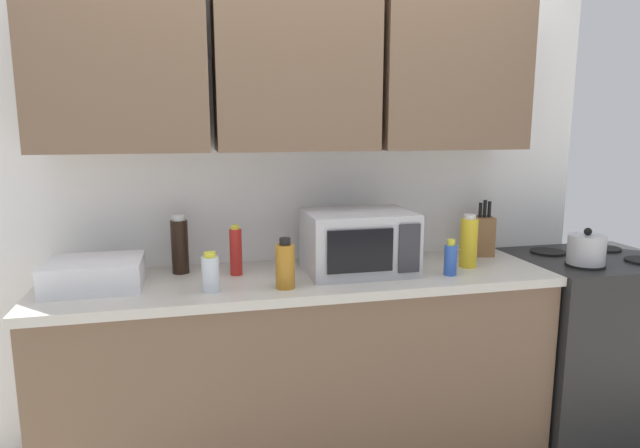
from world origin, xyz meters
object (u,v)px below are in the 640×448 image
object	(u,v)px
bottle_red_sauce	(236,251)
microwave	(358,242)
stove_range	(587,341)
bottle_yellow_mustard	(469,242)
knife_block	(482,235)
bottle_blue_cleaner	(451,259)
kettle	(586,249)
dish_rack	(94,274)
bottle_clear_tall	(210,273)
bottle_soy_dark	(180,245)
bottle_amber_vinegar	(285,265)

from	to	relation	value
bottle_red_sauce	microwave	bearing A→B (deg)	-7.79
stove_range	bottle_yellow_mustard	xyz separation A→B (m)	(-0.72, -0.02, 0.57)
knife_block	bottle_red_sauce	size ratio (longest dim) A/B	1.27
knife_block	bottle_blue_cleaner	bearing A→B (deg)	-136.76
kettle	dish_rack	world-z (taller)	kettle
bottle_red_sauce	bottle_clear_tall	bearing A→B (deg)	-117.79
stove_range	bottle_yellow_mustard	bearing A→B (deg)	-178.48
bottle_soy_dark	bottle_yellow_mustard	xyz separation A→B (m)	(1.32, -0.20, -0.01)
stove_range	dish_rack	world-z (taller)	dish_rack
dish_rack	bottle_yellow_mustard	xyz separation A→B (m)	(1.67, -0.04, 0.06)
dish_rack	bottle_yellow_mustard	bearing A→B (deg)	-1.35
stove_range	microwave	distance (m)	1.38
kettle	microwave	xyz separation A→B (m)	(-1.08, 0.16, 0.06)
kettle	bottle_amber_vinegar	distance (m)	1.45
stove_range	dish_rack	bearing A→B (deg)	179.52
bottle_yellow_mustard	kettle	bearing A→B (deg)	-12.37
bottle_red_sauce	bottle_clear_tall	xyz separation A→B (m)	(-0.12, -0.23, -0.03)
microwave	bottle_blue_cleaner	xyz separation A→B (m)	(0.39, -0.15, -0.07)
bottle_soy_dark	bottle_red_sauce	world-z (taller)	bottle_soy_dark
microwave	bottle_blue_cleaner	world-z (taller)	microwave
bottle_red_sauce	bottle_blue_cleaner	bearing A→B (deg)	-13.58
kettle	bottle_amber_vinegar	bearing A→B (deg)	-179.27
stove_range	knife_block	world-z (taller)	knife_block
bottle_blue_cleaner	bottle_amber_vinegar	world-z (taller)	bottle_amber_vinegar
knife_block	bottle_soy_dark	size ratio (longest dim) A/B	1.06
bottle_red_sauce	bottle_clear_tall	size ratio (longest dim) A/B	1.39
stove_range	bottle_blue_cleaner	distance (m)	1.02
bottle_red_sauce	bottle_amber_vinegar	size ratio (longest dim) A/B	1.07
bottle_yellow_mustard	dish_rack	bearing A→B (deg)	178.65
stove_range	kettle	xyz separation A→B (m)	(-0.17, -0.14, 0.53)
kettle	dish_rack	size ratio (longest dim) A/B	0.46
bottle_amber_vinegar	bottle_yellow_mustard	bearing A→B (deg)	8.78
bottle_amber_vinegar	bottle_blue_cleaner	bearing A→B (deg)	2.04
stove_range	bottle_soy_dark	xyz separation A→B (m)	(-2.05, 0.18, 0.58)
microwave	bottle_clear_tall	bearing A→B (deg)	-166.93
knife_block	kettle	bearing A→B (deg)	-42.11
dish_rack	bottle_clear_tall	world-z (taller)	bottle_clear_tall
dish_rack	bottle_red_sauce	size ratio (longest dim) A/B	1.68
bottle_amber_vinegar	kettle	bearing A→B (deg)	0.73
kettle	bottle_yellow_mustard	world-z (taller)	bottle_yellow_mustard
microwave	dish_rack	xyz separation A→B (m)	(-1.13, 0.00, -0.08)
bottle_red_sauce	bottle_clear_tall	distance (m)	0.26
bottle_red_sauce	dish_rack	bearing A→B (deg)	-172.79
dish_rack	bottle_clear_tall	bearing A→B (deg)	-18.69
bottle_blue_cleaner	bottle_red_sauce	size ratio (longest dim) A/B	0.72
dish_rack	bottle_yellow_mustard	world-z (taller)	bottle_yellow_mustard
bottle_soy_dark	bottle_amber_vinegar	world-z (taller)	bottle_soy_dark
stove_range	kettle	distance (m)	0.57
bottle_yellow_mustard	bottle_amber_vinegar	world-z (taller)	bottle_yellow_mustard
bottle_blue_cleaner	dish_rack	bearing A→B (deg)	174.30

